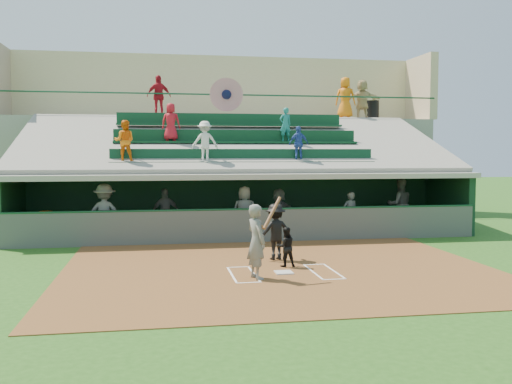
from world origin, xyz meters
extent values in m
plane|color=#235016|center=(0.00, 0.00, 0.00)|extent=(100.00, 100.00, 0.00)
cube|color=brown|center=(0.00, 0.50, 0.01)|extent=(11.00, 9.00, 0.02)
cube|color=silver|center=(0.00, 0.00, 0.04)|extent=(0.43, 0.43, 0.03)
cube|color=white|center=(-0.75, 0.00, 0.02)|extent=(0.05, 1.80, 0.01)
cube|color=white|center=(0.75, 0.00, 0.02)|extent=(0.05, 1.80, 0.01)
cube|color=white|center=(-1.30, 0.00, 0.02)|extent=(0.05, 1.80, 0.01)
cube|color=white|center=(1.30, 0.00, 0.02)|extent=(0.05, 1.80, 0.01)
cube|color=white|center=(-1.02, 0.90, 0.02)|extent=(0.60, 0.05, 0.01)
cube|color=white|center=(1.02, 0.90, 0.02)|extent=(0.60, 0.05, 0.01)
cube|color=white|center=(-1.02, -0.90, 0.02)|extent=(0.60, 0.05, 0.01)
cube|color=white|center=(1.02, -0.90, 0.02)|extent=(0.60, 0.05, 0.01)
cube|color=gray|center=(0.00, 6.75, 0.02)|extent=(16.00, 3.50, 0.04)
cube|color=gray|center=(0.00, 13.50, 2.30)|extent=(20.00, 3.00, 4.60)
cube|color=#515651|center=(0.00, 5.00, 0.55)|extent=(16.00, 0.06, 1.10)
cylinder|color=#154326|center=(0.00, 5.00, 1.12)|extent=(16.00, 0.08, 0.08)
cube|color=black|center=(0.00, 8.50, 1.10)|extent=(16.00, 0.25, 2.20)
cube|color=black|center=(-8.00, 6.75, 1.10)|extent=(0.25, 3.50, 2.20)
cube|color=black|center=(8.00, 6.75, 1.10)|extent=(0.25, 3.50, 2.20)
cube|color=#99988B|center=(0.00, 6.75, 2.20)|extent=(16.40, 3.90, 0.18)
cube|color=gray|center=(0.00, 10.25, 1.15)|extent=(16.40, 3.50, 2.30)
cube|color=gray|center=(0.00, 11.90, 2.30)|extent=(16.40, 0.30, 4.60)
cube|color=gray|center=(0.00, 8.60, 3.45)|extent=(16.40, 6.51, 2.37)
cube|color=#0C3620|center=(0.00, 6.20, 2.65)|extent=(9.40, 0.42, 0.08)
cube|color=#0B331F|center=(0.00, 6.40, 2.91)|extent=(9.40, 0.06, 0.45)
cube|color=#0C361B|center=(0.00, 8.10, 3.40)|extent=(9.40, 0.42, 0.08)
cube|color=#0C361C|center=(0.00, 8.30, 3.66)|extent=(9.40, 0.06, 0.45)
cube|color=#0B331B|center=(0.00, 10.00, 4.15)|extent=(9.40, 0.42, 0.08)
cube|color=#0D3A1F|center=(0.00, 10.20, 4.41)|extent=(9.40, 0.06, 0.45)
imported|color=orange|center=(-4.18, 6.30, 3.40)|extent=(0.72, 0.58, 1.42)
imported|color=silver|center=(-1.44, 6.30, 3.40)|extent=(0.94, 0.57, 1.41)
imported|color=#27489F|center=(1.93, 6.30, 3.32)|extent=(0.78, 0.42, 1.27)
imported|color=#AA131F|center=(-2.57, 8.20, 4.16)|extent=(0.77, 0.57, 1.43)
imported|color=#19736E|center=(1.87, 8.20, 4.10)|extent=(0.54, 0.41, 1.32)
cylinder|color=#154429|center=(0.00, 12.00, 5.60)|extent=(20.00, 0.07, 0.07)
cylinder|color=#B11922|center=(0.00, 11.98, 5.60)|extent=(1.50, 0.06, 1.50)
sphere|color=black|center=(0.00, 11.95, 5.60)|extent=(0.44, 0.44, 0.44)
cube|color=#C7B784|center=(0.00, 15.00, 6.20)|extent=(20.00, 0.40, 3.20)
cube|color=tan|center=(10.00, 13.50, 6.20)|extent=(0.40, 3.00, 3.20)
imported|color=#5B5E58|center=(-0.78, -0.50, 0.91)|extent=(0.60, 0.74, 1.78)
cylinder|color=brown|center=(-0.43, -0.65, 1.60)|extent=(0.56, 0.54, 0.75)
sphere|color=brown|center=(-0.65, -0.50, 1.25)|extent=(0.10, 0.10, 0.10)
imported|color=black|center=(0.22, 0.77, 0.54)|extent=(0.53, 0.43, 1.04)
imported|color=black|center=(0.16, 1.79, 0.80)|extent=(1.10, 0.76, 1.57)
cube|color=brown|center=(-0.08, 7.87, 0.24)|extent=(13.36, 3.38, 0.41)
cube|color=silver|center=(-6.79, 5.86, 0.36)|extent=(0.88, 0.77, 0.64)
cylinder|color=orange|center=(-6.72, 5.85, 0.88)|extent=(0.41, 0.41, 0.41)
imported|color=#545652|center=(-4.81, 5.59, 1.01)|extent=(1.29, 0.80, 1.93)
imported|color=#555752|center=(-2.82, 6.62, 0.89)|extent=(1.06, 0.61, 1.70)
imported|color=#60635E|center=(-0.10, 5.89, 0.94)|extent=(0.95, 0.69, 1.80)
imported|color=#60635D|center=(1.24, 6.46, 0.87)|extent=(1.57, 1.23, 1.66)
imported|color=#595B56|center=(3.73, 5.85, 0.82)|extent=(0.63, 0.48, 1.56)
imported|color=#525450|center=(6.03, 6.76, 1.02)|extent=(1.04, 0.85, 1.96)
cylinder|color=black|center=(7.44, 13.39, 5.08)|extent=(0.64, 0.64, 0.96)
imported|color=#AD1320|center=(-2.99, 12.19, 5.51)|extent=(1.14, 0.66, 1.83)
imported|color=orange|center=(5.67, 12.29, 5.57)|extent=(1.12, 0.96, 1.95)
imported|color=tan|center=(6.67, 12.74, 5.55)|extent=(1.84, 0.88, 1.90)
camera|label=1|loc=(-3.04, -13.67, 3.02)|focal=40.00mm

